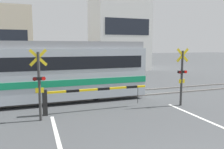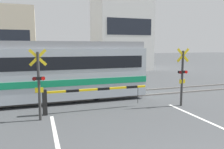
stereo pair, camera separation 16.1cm
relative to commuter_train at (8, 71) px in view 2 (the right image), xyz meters
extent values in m
cube|color=gray|center=(4.82, -0.72, -1.67)|extent=(50.00, 0.10, 0.08)
cube|color=gray|center=(4.82, 0.72, -1.67)|extent=(50.00, 0.10, 0.08)
cube|color=#ADB7C1|center=(0.00, 0.00, -0.18)|extent=(14.28, 2.73, 2.61)
cube|color=gray|center=(0.00, 0.00, 1.31)|extent=(14.14, 2.40, 0.36)
cube|color=#148C59|center=(0.00, 0.00, -0.57)|extent=(14.30, 2.78, 0.32)
cube|color=black|center=(0.00, 0.00, 0.41)|extent=(13.71, 2.77, 0.64)
cylinder|color=black|center=(4.43, -0.72, -1.33)|extent=(0.76, 0.12, 0.76)
cylinder|color=black|center=(4.43, 0.72, -1.33)|extent=(0.76, 0.12, 0.76)
cube|color=black|center=(1.67, -2.60, -1.16)|extent=(0.20, 0.20, 1.12)
cube|color=yellow|center=(4.06, -2.60, -0.73)|extent=(4.78, 0.09, 0.09)
cube|color=black|center=(2.87, -2.60, -0.73)|extent=(0.57, 0.10, 0.10)
cube|color=black|center=(4.30, -2.60, -0.73)|extent=(0.57, 0.10, 0.10)
cube|color=black|center=(5.74, -2.60, -0.73)|extent=(0.57, 0.10, 0.10)
cylinder|color=black|center=(6.07, -2.60, -1.17)|extent=(0.02, 0.02, 0.78)
cube|color=black|center=(7.96, 2.91, -1.16)|extent=(0.20, 0.20, 1.12)
cube|color=yellow|center=(5.57, 2.91, -0.73)|extent=(4.78, 0.09, 0.09)
cube|color=black|center=(6.76, 2.91, -0.73)|extent=(0.57, 0.10, 0.10)
cube|color=black|center=(5.33, 2.91, -0.73)|extent=(0.57, 0.10, 0.10)
cube|color=black|center=(3.90, 2.91, -0.73)|extent=(0.57, 0.10, 0.10)
cylinder|color=black|center=(3.56, 2.91, -1.17)|extent=(0.02, 0.02, 0.78)
cylinder|color=#333333|center=(1.47, -3.22, -0.35)|extent=(0.11, 0.11, 2.73)
cube|color=yellow|center=(1.47, -3.22, 0.80)|extent=(0.68, 0.04, 0.68)
cube|color=yellow|center=(1.47, -3.22, 0.80)|extent=(0.68, 0.04, 0.68)
cube|color=black|center=(1.47, -3.22, -0.02)|extent=(0.44, 0.12, 0.12)
cylinder|color=#4C0C0C|center=(1.30, -3.29, -0.02)|extent=(0.15, 0.03, 0.15)
cylinder|color=red|center=(1.64, -3.29, -0.02)|extent=(0.15, 0.03, 0.15)
cube|color=yellow|center=(1.47, -3.24, -0.48)|extent=(0.32, 0.03, 0.20)
cylinder|color=#333333|center=(8.16, -3.22, -0.35)|extent=(0.11, 0.11, 2.73)
cube|color=yellow|center=(8.16, -3.22, 0.80)|extent=(0.68, 0.04, 0.68)
cube|color=yellow|center=(8.16, -3.22, 0.80)|extent=(0.68, 0.04, 0.68)
cube|color=black|center=(8.16, -3.22, -0.02)|extent=(0.44, 0.12, 0.12)
cylinder|color=#4C0C0C|center=(7.99, -3.29, -0.02)|extent=(0.15, 0.03, 0.15)
cylinder|color=red|center=(8.33, -3.29, -0.02)|extent=(0.15, 0.03, 0.15)
cube|color=yellow|center=(8.16, -3.24, -0.48)|extent=(0.32, 0.03, 0.20)
cube|color=beige|center=(-1.84, 14.23, 1.78)|extent=(6.33, 5.96, 6.98)
cube|color=#1E232D|center=(-1.84, 11.24, 2.13)|extent=(5.32, 0.03, 1.40)
cube|color=white|center=(11.57, 14.23, 2.99)|extent=(6.52, 5.96, 9.40)
cube|color=#1E232D|center=(11.57, 11.24, 3.46)|extent=(5.47, 0.03, 1.88)
camera|label=1|loc=(1.33, -12.11, 1.24)|focal=35.00mm
camera|label=2|loc=(1.48, -12.16, 1.24)|focal=35.00mm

